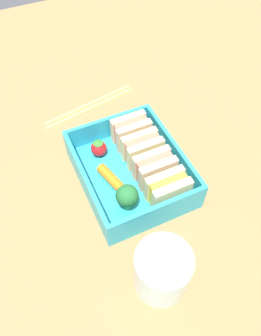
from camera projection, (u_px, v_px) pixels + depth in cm
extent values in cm
cube|color=olive|center=(130.00, 182.00, 51.60)|extent=(120.00, 120.00, 2.00)
cube|color=#2BA4BE|center=(130.00, 176.00, 50.31)|extent=(17.97, 14.71, 1.20)
cube|color=#2BA4BE|center=(172.00, 151.00, 50.00)|extent=(17.97, 0.60, 3.99)
cube|color=#2BA4BE|center=(85.00, 183.00, 46.46)|extent=(17.97, 0.60, 3.99)
cube|color=#2BA4BE|center=(108.00, 127.00, 52.95)|extent=(0.60, 13.51, 3.99)
cube|color=#2BA4BE|center=(158.00, 213.00, 43.52)|extent=(0.60, 13.51, 3.99)
cube|color=beige|center=(128.00, 127.00, 52.66)|extent=(1.12, 5.81, 4.51)
cube|color=#D87259|center=(131.00, 131.00, 52.05)|extent=(1.12, 5.35, 4.14)
cube|color=beige|center=(134.00, 136.00, 51.44)|extent=(1.12, 5.81, 4.51)
cube|color=beige|center=(139.00, 144.00, 50.46)|extent=(1.12, 5.81, 4.51)
cube|color=#D87259|center=(142.00, 149.00, 49.85)|extent=(1.12, 5.35, 4.14)
cube|color=beige|center=(145.00, 154.00, 49.25)|extent=(1.12, 5.81, 4.51)
cube|color=#DBB88E|center=(151.00, 163.00, 48.27)|extent=(1.12, 5.81, 4.51)
cube|color=#D87259|center=(154.00, 168.00, 47.66)|extent=(1.12, 5.35, 4.14)
cube|color=#DBB88E|center=(158.00, 174.00, 47.05)|extent=(1.12, 5.81, 4.51)
cube|color=beige|center=(164.00, 183.00, 46.07)|extent=(1.12, 5.81, 4.51)
cube|color=yellow|center=(168.00, 189.00, 45.46)|extent=(1.12, 5.35, 4.14)
cube|color=beige|center=(172.00, 196.00, 44.86)|extent=(1.12, 5.81, 4.51)
sphere|color=red|center=(99.00, 148.00, 51.21)|extent=(2.54, 2.54, 2.54)
cone|color=#379030|center=(98.00, 142.00, 49.95)|extent=(1.52, 1.52, 0.60)
cylinder|color=orange|center=(111.00, 179.00, 48.37)|extent=(5.41, 2.80, 1.52)
cylinder|color=#88D170|center=(127.00, 203.00, 45.70)|extent=(1.00, 1.00, 1.79)
sphere|color=#246C33|center=(127.00, 196.00, 44.09)|extent=(3.17, 3.17, 3.17)
cylinder|color=tan|center=(89.00, 103.00, 60.53)|extent=(3.94, 17.96, 0.70)
cylinder|color=tan|center=(92.00, 107.00, 59.99)|extent=(3.94, 17.96, 0.70)
cylinder|color=silver|center=(162.00, 271.00, 38.51)|extent=(6.68, 6.68, 7.11)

